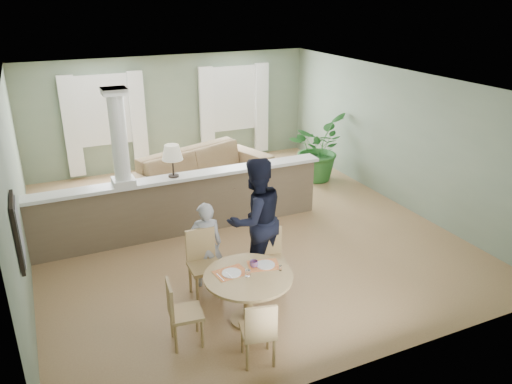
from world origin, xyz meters
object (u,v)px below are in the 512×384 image
dining_table (248,284)px  chair_far_man (270,255)px  chair_near (259,330)px  chair_side (180,310)px  child_person (206,245)px  man_person (256,220)px  chair_far_boy (203,260)px  sofa (202,173)px  houseplant (317,148)px

dining_table → chair_far_man: chair_far_man is taller
chair_near → chair_side: 1.03m
chair_far_man → child_person: bearing=166.8°
dining_table → child_person: child_person is taller
dining_table → man_person: size_ratio=0.61×
chair_far_boy → child_person: bearing=63.4°
chair_far_man → chair_side: 1.75m
dining_table → chair_near: size_ratio=1.34×
chair_side → child_person: child_person is taller
sofa → dining_table: sofa is taller
houseplant → dining_table: houseplant is taller
houseplant → dining_table: bearing=-129.9°
chair_side → dining_table: bearing=-78.3°
houseplant → man_person: 4.52m
sofa → child_person: 3.63m
chair_side → man_person: 1.89m
dining_table → man_person: bearing=60.7°
chair_far_boy → sofa: bearing=73.4°
chair_far_boy → chair_far_man: bearing=-9.7°
child_person → dining_table: bearing=111.1°
chair_side → chair_far_man: bearing=-58.1°
chair_side → child_person: 1.38m
houseplant → chair_near: size_ratio=1.74×
houseplant → chair_far_boy: 5.22m
sofa → chair_far_boy: 3.86m
chair_far_man → chair_near: size_ratio=1.05×
chair_far_man → man_person: man_person is taller
houseplant → chair_near: (-3.82, -5.12, -0.27)m
houseplant → chair_far_boy: size_ratio=1.53×
houseplant → man_person: (-3.05, -3.33, 0.20)m
chair_far_man → chair_side: chair_far_man is taller
chair_far_boy → child_person: size_ratio=0.74×
chair_far_boy → chair_side: (-0.63, -0.94, -0.06)m
dining_table → child_person: bearing=101.0°
chair_far_boy → chair_far_man: size_ratio=1.09×
sofa → chair_side: sofa is taller
chair_side → man_person: (1.50, 1.06, 0.47)m
child_person → man_person: size_ratio=0.69×
houseplant → child_person: houseplant is taller
dining_table → chair_near: (-0.22, -0.82, -0.08)m
sofa → chair_far_boy: (-1.21, -3.66, 0.07)m
sofa → chair_side: 4.95m
chair_far_man → chair_near: 1.71m
man_person → sofa: bearing=-105.4°
chair_far_boy → chair_near: bearing=-85.0°
dining_table → chair_far_man: 0.92m
dining_table → chair_side: (-0.95, -0.08, -0.07)m
sofa → chair_side: size_ratio=3.65×
dining_table → child_person: size_ratio=0.87×
man_person → chair_near: bearing=56.9°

